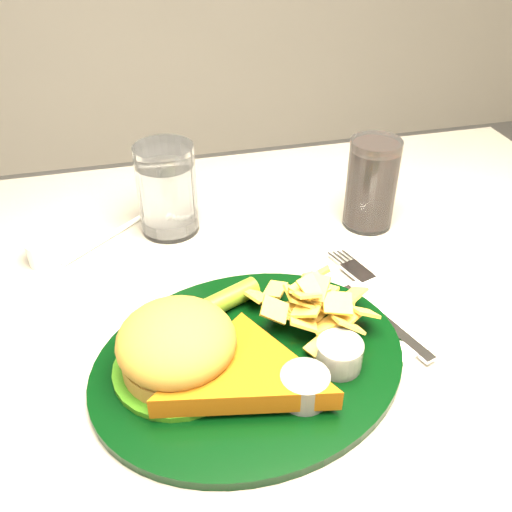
{
  "coord_description": "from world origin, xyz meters",
  "views": [
    {
      "loc": [
        -0.11,
        -0.52,
        1.19
      ],
      "look_at": [
        0.02,
        0.02,
        0.8
      ],
      "focal_mm": 40.0,
      "sensor_mm": 36.0,
      "label": 1
    }
  ],
  "objects_px": {
    "water_glass": "(167,189)",
    "cola_glass": "(371,184)",
    "table": "(245,480)",
    "fork_napkin": "(381,315)",
    "dinner_plate": "(250,339)"
  },
  "relations": [
    {
      "from": "table",
      "to": "fork_napkin",
      "type": "height_order",
      "value": "fork_napkin"
    },
    {
      "from": "water_glass",
      "to": "fork_napkin",
      "type": "relative_size",
      "value": 0.67
    },
    {
      "from": "water_glass",
      "to": "table",
      "type": "bearing_deg",
      "value": -70.7
    },
    {
      "from": "fork_napkin",
      "to": "cola_glass",
      "type": "bearing_deg",
      "value": 53.57
    },
    {
      "from": "dinner_plate",
      "to": "fork_napkin",
      "type": "relative_size",
      "value": 1.77
    },
    {
      "from": "water_glass",
      "to": "fork_napkin",
      "type": "bearing_deg",
      "value": -50.46
    },
    {
      "from": "dinner_plate",
      "to": "fork_napkin",
      "type": "height_order",
      "value": "dinner_plate"
    },
    {
      "from": "dinner_plate",
      "to": "fork_napkin",
      "type": "bearing_deg",
      "value": -2.7
    },
    {
      "from": "dinner_plate",
      "to": "water_glass",
      "type": "distance_m",
      "value": 0.29
    },
    {
      "from": "table",
      "to": "cola_glass",
      "type": "xyz_separation_m",
      "value": [
        0.22,
        0.13,
        0.44
      ]
    },
    {
      "from": "water_glass",
      "to": "cola_glass",
      "type": "bearing_deg",
      "value": -11.18
    },
    {
      "from": "cola_glass",
      "to": "fork_napkin",
      "type": "bearing_deg",
      "value": -108.93
    },
    {
      "from": "dinner_plate",
      "to": "water_glass",
      "type": "xyz_separation_m",
      "value": [
        -0.05,
        0.29,
        0.03
      ]
    },
    {
      "from": "table",
      "to": "fork_napkin",
      "type": "distance_m",
      "value": 0.42
    },
    {
      "from": "water_glass",
      "to": "fork_napkin",
      "type": "xyz_separation_m",
      "value": [
        0.21,
        -0.26,
        -0.06
      ]
    }
  ]
}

